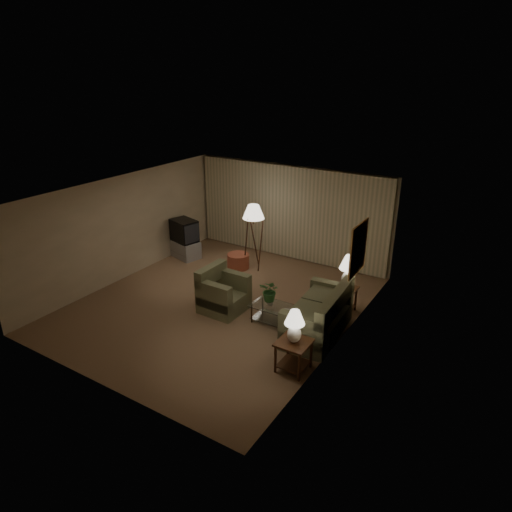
{
  "coord_description": "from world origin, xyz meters",
  "views": [
    {
      "loc": [
        5.76,
        -7.62,
        5.17
      ],
      "look_at": [
        0.64,
        0.6,
        1.15
      ],
      "focal_mm": 32.0,
      "sensor_mm": 36.0,
      "label": 1
    }
  ],
  "objects_px": {
    "armchair": "(224,294)",
    "vase": "(270,302)",
    "sofa": "(317,316)",
    "table_lamp_near": "(295,324)",
    "table_lamp_far": "(349,269)",
    "ottoman": "(238,261)",
    "side_table_far": "(347,295)",
    "crt_tv": "(184,231)",
    "coffee_table": "(276,312)",
    "tv_cabinet": "(185,249)",
    "floor_lamp": "(254,236)",
    "side_table_near": "(294,350)"
  },
  "relations": [
    {
      "from": "table_lamp_near",
      "to": "floor_lamp",
      "type": "relative_size",
      "value": 0.35
    },
    {
      "from": "side_table_far",
      "to": "crt_tv",
      "type": "distance_m",
      "value": 5.25
    },
    {
      "from": "coffee_table",
      "to": "tv_cabinet",
      "type": "xyz_separation_m",
      "value": [
        -4.13,
        1.89,
        -0.03
      ]
    },
    {
      "from": "side_table_far",
      "to": "table_lamp_near",
      "type": "xyz_separation_m",
      "value": [
        0.0,
        -2.6,
        0.59
      ]
    },
    {
      "from": "side_table_far",
      "to": "table_lamp_near",
      "type": "height_order",
      "value": "table_lamp_near"
    },
    {
      "from": "side_table_far",
      "to": "armchair",
      "type": "bearing_deg",
      "value": -148.92
    },
    {
      "from": "table_lamp_far",
      "to": "vase",
      "type": "distance_m",
      "value": 1.91
    },
    {
      "from": "table_lamp_far",
      "to": "vase",
      "type": "relative_size",
      "value": 5.22
    },
    {
      "from": "side_table_near",
      "to": "coffee_table",
      "type": "height_order",
      "value": "side_table_near"
    },
    {
      "from": "table_lamp_far",
      "to": "floor_lamp",
      "type": "height_order",
      "value": "floor_lamp"
    },
    {
      "from": "side_table_far",
      "to": "floor_lamp",
      "type": "bearing_deg",
      "value": 163.13
    },
    {
      "from": "sofa",
      "to": "floor_lamp",
      "type": "relative_size",
      "value": 1.1
    },
    {
      "from": "floor_lamp",
      "to": "table_lamp_near",
      "type": "bearing_deg",
      "value": -48.9
    },
    {
      "from": "floor_lamp",
      "to": "armchair",
      "type": "bearing_deg",
      "value": -73.65
    },
    {
      "from": "side_table_near",
      "to": "floor_lamp",
      "type": "relative_size",
      "value": 0.33
    },
    {
      "from": "table_lamp_near",
      "to": "crt_tv",
      "type": "distance_m",
      "value": 6.08
    },
    {
      "from": "table_lamp_far",
      "to": "table_lamp_near",
      "type": "bearing_deg",
      "value": -90.0
    },
    {
      "from": "armchair",
      "to": "vase",
      "type": "xyz_separation_m",
      "value": [
        1.17,
        0.09,
        0.09
      ]
    },
    {
      "from": "table_lamp_near",
      "to": "crt_tv",
      "type": "xyz_separation_m",
      "value": [
        -5.2,
        3.14,
        -0.16
      ]
    },
    {
      "from": "crt_tv",
      "to": "table_lamp_near",
      "type": "bearing_deg",
      "value": -16.0
    },
    {
      "from": "table_lamp_far",
      "to": "sofa",
      "type": "bearing_deg",
      "value": -96.84
    },
    {
      "from": "armchair",
      "to": "crt_tv",
      "type": "distance_m",
      "value": 3.47
    },
    {
      "from": "sofa",
      "to": "ottoman",
      "type": "relative_size",
      "value": 3.29
    },
    {
      "from": "table_lamp_near",
      "to": "ottoman",
      "type": "relative_size",
      "value": 1.05
    },
    {
      "from": "sofa",
      "to": "table_lamp_near",
      "type": "bearing_deg",
      "value": 2.53
    },
    {
      "from": "sofa",
      "to": "armchair",
      "type": "bearing_deg",
      "value": -88.98
    },
    {
      "from": "side_table_far",
      "to": "crt_tv",
      "type": "relative_size",
      "value": 0.7
    },
    {
      "from": "vase",
      "to": "table_lamp_near",
      "type": "bearing_deg",
      "value": -45.64
    },
    {
      "from": "side_table_near",
      "to": "table_lamp_near",
      "type": "height_order",
      "value": "table_lamp_near"
    },
    {
      "from": "sofa",
      "to": "vase",
      "type": "bearing_deg",
      "value": -88.48
    },
    {
      "from": "table_lamp_near",
      "to": "ottoman",
      "type": "xyz_separation_m",
      "value": [
        -3.45,
        3.31,
        -0.77
      ]
    },
    {
      "from": "table_lamp_far",
      "to": "floor_lamp",
      "type": "relative_size",
      "value": 0.42
    },
    {
      "from": "side_table_near",
      "to": "vase",
      "type": "height_order",
      "value": "side_table_near"
    },
    {
      "from": "vase",
      "to": "coffee_table",
      "type": "bearing_deg",
      "value": -0.0
    },
    {
      "from": "sofa",
      "to": "armchair",
      "type": "height_order",
      "value": "sofa"
    },
    {
      "from": "sofa",
      "to": "armchair",
      "type": "xyz_separation_m",
      "value": [
        -2.24,
        -0.19,
        -0.01
      ]
    },
    {
      "from": "crt_tv",
      "to": "vase",
      "type": "height_order",
      "value": "crt_tv"
    },
    {
      "from": "armchair",
      "to": "tv_cabinet",
      "type": "bearing_deg",
      "value": 55.65
    },
    {
      "from": "armchair",
      "to": "floor_lamp",
      "type": "height_order",
      "value": "floor_lamp"
    },
    {
      "from": "side_table_far",
      "to": "table_lamp_far",
      "type": "bearing_deg",
      "value": -153.43
    },
    {
      "from": "table_lamp_far",
      "to": "ottoman",
      "type": "distance_m",
      "value": 3.62
    },
    {
      "from": "vase",
      "to": "armchair",
      "type": "bearing_deg",
      "value": -175.63
    },
    {
      "from": "table_lamp_far",
      "to": "tv_cabinet",
      "type": "relative_size",
      "value": 0.78
    },
    {
      "from": "side_table_near",
      "to": "armchair",
      "type": "bearing_deg",
      "value": 154.07
    },
    {
      "from": "side_table_near",
      "to": "table_lamp_far",
      "type": "bearing_deg",
      "value": 90.0
    },
    {
      "from": "tv_cabinet",
      "to": "table_lamp_far",
      "type": "bearing_deg",
      "value": 9.19
    },
    {
      "from": "sofa",
      "to": "table_lamp_far",
      "type": "xyz_separation_m",
      "value": [
        0.15,
        1.25,
        0.64
      ]
    },
    {
      "from": "sofa",
      "to": "crt_tv",
      "type": "relative_size",
      "value": 2.32
    },
    {
      "from": "vase",
      "to": "table_lamp_far",
      "type": "bearing_deg",
      "value": 47.84
    },
    {
      "from": "coffee_table",
      "to": "sofa",
      "type": "bearing_deg",
      "value": 6.19
    }
  ]
}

